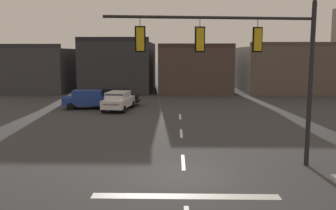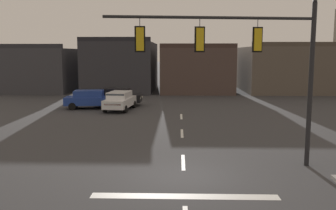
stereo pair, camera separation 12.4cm
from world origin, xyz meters
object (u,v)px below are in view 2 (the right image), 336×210
object	(u,v)px
signal_mast_near_side	(247,54)
car_lot_farside	(117,96)
car_lot_nearside	(90,99)
car_lot_middle	(120,100)

from	to	relation	value
signal_mast_near_side	car_lot_farside	xyz separation A→B (m)	(-8.49, 18.69, -3.93)
car_lot_nearside	car_lot_farside	distance (m)	2.88
car_lot_nearside	car_lot_middle	size ratio (longest dim) A/B	0.99
signal_mast_near_side	car_lot_middle	distance (m)	17.95
signal_mast_near_side	car_lot_middle	xyz separation A→B (m)	(-7.75, 15.70, -3.93)
signal_mast_near_side	car_lot_farside	size ratio (longest dim) A/B	1.91
car_lot_middle	car_lot_farside	distance (m)	3.08
car_lot_nearside	car_lot_farside	xyz separation A→B (m)	(2.02, 2.06, 0.00)
signal_mast_near_side	car_lot_middle	size ratio (longest dim) A/B	1.87
signal_mast_near_side	car_lot_nearside	size ratio (longest dim) A/B	1.88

